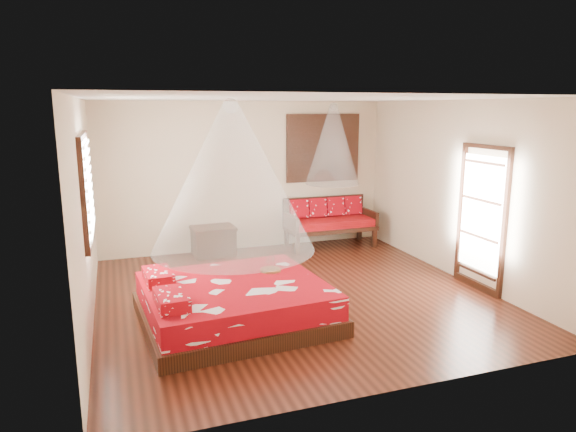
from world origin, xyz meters
name	(u,v)px	position (x,y,z in m)	size (l,w,h in m)	color
room	(295,201)	(0.00, 0.00, 1.40)	(5.54, 5.54, 2.84)	#32130B
bed	(233,302)	(-1.05, -0.62, 0.25)	(2.44, 2.23, 0.65)	black
daybed	(329,220)	(1.57, 2.38, 0.52)	(1.72, 0.77, 0.94)	black
storage_chest	(213,241)	(-0.72, 2.45, 0.27)	(0.81, 0.61, 0.54)	black
shutter_panel	(323,148)	(1.57, 2.72, 1.90)	(1.52, 0.06, 1.32)	black
window_left	(87,187)	(-2.71, 0.20, 1.70)	(0.10, 1.74, 1.34)	black
glazed_door	(481,219)	(2.72, -0.60, 1.07)	(0.08, 1.02, 2.16)	black
wine_tray	(271,267)	(-0.45, -0.28, 0.56)	(0.28, 0.28, 0.22)	brown
mosquito_net_main	(232,178)	(-1.03, -0.62, 1.85)	(2.01, 2.01, 1.80)	white
mosquito_net_daybed	(333,144)	(1.57, 2.25, 2.00)	(1.02, 1.02, 1.50)	white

